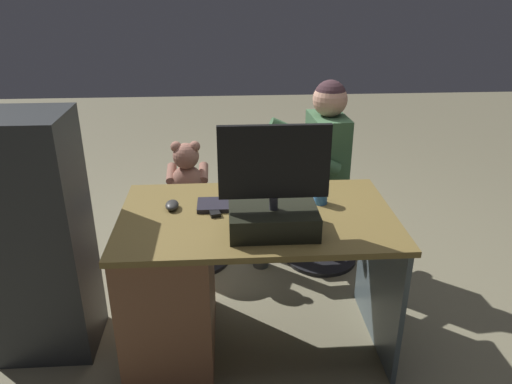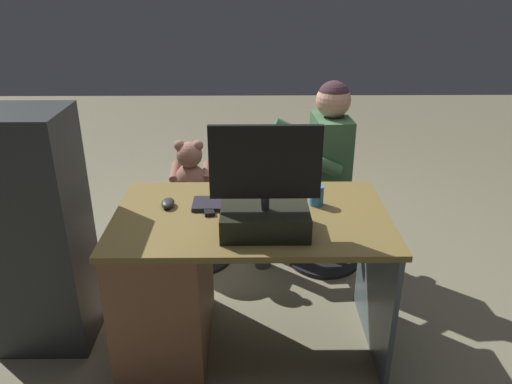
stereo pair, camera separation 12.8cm
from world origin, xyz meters
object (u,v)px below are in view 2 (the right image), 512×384
Objects in this scene: desk at (187,277)px; computer_mouse at (169,203)px; keyboard at (239,204)px; tv_remote at (209,208)px; teddy_bear at (191,171)px; visitor_chair at (326,224)px; monitor at (266,204)px; person at (316,161)px; office_chair_teddy at (194,222)px; cup at (318,195)px.

computer_mouse is at bearing -48.31° from desk.
keyboard is 0.32m from computer_mouse.
desk is 0.36m from tv_remote.
teddy_bear is 0.90m from visitor_chair.
person is at bearing -109.25° from monitor.
person reaches higher than office_chair_teddy.
person is (-0.75, 0.05, 0.43)m from office_chair_teddy.
tv_remote reaches higher than visitor_chair.
cup is at bearing 133.20° from office_chair_teddy.
cup is at bearing 76.27° from visitor_chair.
desk is 8.23× the size of tv_remote.
tv_remote is 0.30× the size of office_chair_teddy.
desk is 2.94× the size of keyboard.
teddy_bear reaches higher than tv_remote.
desk is 2.71× the size of visitor_chair.
office_chair_teddy is 1.11× the size of visitor_chair.
desk is at bearing 131.69° from computer_mouse.
office_chair_teddy is at bearing -86.01° from desk.
person is at bearing 176.31° from office_chair_teddy.
cup is 0.68m from person.
office_chair_teddy is (0.67, -0.72, -0.51)m from cup.
monitor is 0.40× the size of person.
tv_remote is 0.42× the size of teddy_bear.
monitor reaches higher than tv_remote.
tv_remote is at bearing -39.34° from monitor.
monitor is 3.07× the size of tv_remote.
cup reaches higher than computer_mouse.
computer_mouse is 1.02× the size of cup.
tv_remote is (0.50, 0.05, -0.04)m from cup.
monitor is 0.91× the size of office_chair_teddy.
cup is 0.51m from tv_remote.
monitor is at bearing 127.37° from tv_remote.
person is (0.08, -0.01, 0.42)m from visitor_chair.
cup is (-0.62, -0.10, 0.38)m from desk.
monitor reaches higher than desk.
monitor is at bearing 70.75° from person.
computer_mouse is at bearing 88.86° from office_chair_teddy.
computer_mouse reaches higher than office_chair_teddy.
keyboard is at bearing -176.93° from tv_remote.
person is (-0.44, -0.68, -0.04)m from keyboard.
keyboard reaches higher than tv_remote.
desk is 0.85m from teddy_bear.
keyboard is at bearing -178.96° from computer_mouse.
person is at bearing -96.64° from cup.
cup is at bearing -171.20° from desk.
teddy_bear reaches higher than office_chair_teddy.
tv_remote is at bearing -158.55° from desk.
desk is 0.61m from monitor.
keyboard is at bearing 1.53° from cup.
visitor_chair is (-0.66, -0.71, -0.46)m from tv_remote.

